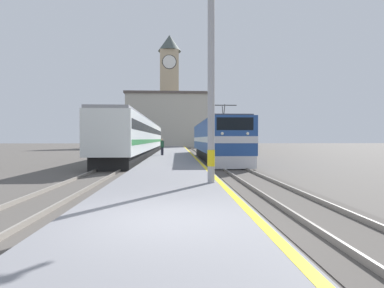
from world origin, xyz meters
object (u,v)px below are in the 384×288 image
object	(u,v)px
locomotive_train	(216,140)
passenger_train	(140,138)
catenary_mast	(214,73)
person_on_platform	(162,146)
clock_tower	(170,87)

from	to	relation	value
locomotive_train	passenger_train	distance (m)	10.12
locomotive_train	catenary_mast	xyz separation A→B (m)	(-2.28, -16.79, 2.49)
catenary_mast	locomotive_train	bearing A→B (deg)	82.25
passenger_train	catenary_mast	world-z (taller)	catenary_mast
catenary_mast	person_on_platform	bearing A→B (deg)	98.44
person_on_platform	clock_tower	distance (m)	51.93
catenary_mast	clock_tower	size ratio (longest dim) A/B	0.27
clock_tower	passenger_train	bearing A→B (deg)	-92.86
passenger_train	person_on_platform	size ratio (longest dim) A/B	20.55
locomotive_train	clock_tower	distance (m)	53.82
passenger_train	person_on_platform	world-z (taller)	passenger_train
person_on_platform	clock_tower	xyz separation A→B (m)	(-0.42, 49.89, 14.43)
passenger_train	catenary_mast	size ratio (longest dim) A/B	4.19
locomotive_train	person_on_platform	xyz separation A→B (m)	(-5.05, 1.85, -0.63)
locomotive_train	catenary_mast	bearing A→B (deg)	-97.75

